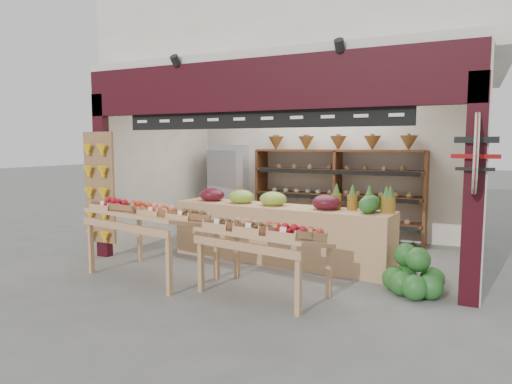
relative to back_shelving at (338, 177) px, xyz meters
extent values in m
plane|color=slate|center=(-0.38, -1.93, -1.23)|extent=(60.00, 60.00, 0.00)
cube|color=white|center=(-0.38, 0.36, 0.27)|extent=(5.76, 0.18, 3.00)
cube|color=white|center=(-3.17, -1.33, 0.27)|extent=(0.18, 3.38, 3.00)
cube|color=white|center=(2.41, -1.33, 0.27)|extent=(0.18, 3.38, 3.00)
cube|color=white|center=(-0.38, -1.33, 1.83)|extent=(5.76, 3.38, 0.12)
cube|color=white|center=(-0.38, -0.23, 2.97)|extent=(6.36, 4.60, 2.40)
cube|color=black|center=(-0.38, -2.98, 1.42)|extent=(5.70, 0.14, 0.70)
cube|color=black|center=(-3.13, -2.98, 0.10)|extent=(0.22, 0.14, 2.65)
cube|color=black|center=(2.37, -2.98, 0.10)|extent=(0.22, 0.14, 2.65)
cube|color=black|center=(-0.38, -2.95, 0.97)|extent=(4.20, 0.05, 0.26)
cylinder|color=white|center=(-0.28, -2.88, 1.22)|extent=(0.34, 0.05, 0.34)
cube|color=#946C43|center=(-3.11, -3.07, -0.08)|extent=(0.60, 0.04, 1.80)
cylinder|color=#C0F1D8|center=(2.37, -3.07, 0.52)|extent=(0.04, 0.90, 0.90)
cylinder|color=maroon|center=(2.37, -3.09, 0.52)|extent=(0.01, 0.92, 0.92)
cube|color=brown|center=(-1.62, 0.00, -0.36)|extent=(0.05, 0.54, 1.73)
cube|color=brown|center=(0.00, 0.00, -0.36)|extent=(0.05, 0.54, 1.73)
cube|color=brown|center=(1.62, 0.00, -0.36)|extent=(0.05, 0.54, 1.73)
cube|color=brown|center=(0.00, 0.00, -0.85)|extent=(3.24, 0.54, 0.04)
cube|color=brown|center=(0.00, 0.00, -0.36)|extent=(3.24, 0.54, 0.04)
cube|color=brown|center=(0.00, 0.00, 0.12)|extent=(3.24, 0.54, 0.04)
cube|color=brown|center=(0.00, 0.00, 0.50)|extent=(3.24, 0.54, 0.04)
cone|color=brown|center=(-1.30, 0.00, 0.64)|extent=(0.32, 0.32, 0.28)
cone|color=brown|center=(-0.65, 0.00, 0.64)|extent=(0.32, 0.32, 0.28)
cone|color=brown|center=(0.00, 0.00, 0.64)|extent=(0.32, 0.32, 0.28)
cone|color=brown|center=(0.65, 0.00, 0.64)|extent=(0.32, 0.32, 0.28)
cone|color=brown|center=(1.30, 0.00, 0.64)|extent=(0.32, 0.32, 0.28)
cube|color=silver|center=(-2.32, -0.09, -0.31)|extent=(0.87, 0.87, 1.84)
cube|color=beige|center=(-2.10, -1.40, -1.04)|extent=(0.51, 0.44, 0.37)
cube|color=beige|center=(-2.05, -1.40, -0.70)|extent=(0.46, 0.41, 0.31)
cube|color=#144E26|center=(-1.54, -1.34, -1.07)|extent=(0.48, 0.41, 0.31)
cube|color=beige|center=(-1.65, -0.96, -1.08)|extent=(0.44, 0.38, 0.29)
cube|color=tan|center=(-0.37, -2.10, -0.78)|extent=(3.61, 1.02, 0.89)
ellipsoid|color=#59141E|center=(-1.65, -1.98, -0.24)|extent=(0.44, 0.40, 0.24)
ellipsoid|color=#8CB23F|center=(-1.06, -2.03, -0.24)|extent=(0.44, 0.40, 0.24)
ellipsoid|color=#8CB23F|center=(-0.47, -2.09, -0.24)|extent=(0.44, 0.40, 0.24)
ellipsoid|color=#59141E|center=(0.42, -2.17, -0.24)|extent=(0.44, 0.40, 0.24)
cylinder|color=olive|center=(0.53, -2.03, -0.23)|extent=(0.15, 0.15, 0.22)
cylinder|color=olive|center=(0.78, -2.05, -0.23)|extent=(0.15, 0.15, 0.22)
cylinder|color=olive|center=(1.02, -2.08, -0.23)|extent=(0.15, 0.15, 0.22)
cylinder|color=olive|center=(1.27, -2.10, -0.23)|extent=(0.15, 0.15, 0.22)
cylinder|color=olive|center=(1.32, -2.10, -0.23)|extent=(0.15, 0.15, 0.22)
cube|color=tan|center=(-1.67, -3.59, -0.40)|extent=(1.92, 1.32, 0.25)
cube|color=tan|center=(-2.56, -3.84, -0.87)|extent=(0.07, 0.07, 0.72)
cube|color=tan|center=(-0.96, -4.18, -0.87)|extent=(0.07, 0.07, 0.72)
cube|color=tan|center=(-2.39, -2.99, -0.87)|extent=(0.07, 0.07, 0.72)
cube|color=tan|center=(-0.78, -3.33, -0.87)|extent=(0.07, 0.07, 0.72)
cube|color=tan|center=(0.07, -3.65, -0.51)|extent=(1.66, 1.11, 0.23)
cube|color=tan|center=(-0.69, -3.89, -0.92)|extent=(0.07, 0.07, 0.62)
cube|color=tan|center=(0.70, -4.14, -0.92)|extent=(0.07, 0.07, 0.62)
cube|color=tan|center=(-0.56, -3.16, -0.92)|extent=(0.07, 0.07, 0.62)
cube|color=tan|center=(0.83, -3.41, -0.92)|extent=(0.07, 0.07, 0.62)
sphere|color=#184416|center=(1.62, -2.97, -1.07)|extent=(0.31, 0.31, 0.31)
sphere|color=#184416|center=(1.95, -2.97, -1.07)|extent=(0.31, 0.31, 0.31)
sphere|color=#184416|center=(1.62, -2.64, -1.07)|extent=(0.31, 0.31, 0.31)
sphere|color=#184416|center=(1.95, -2.64, -1.07)|extent=(0.31, 0.31, 0.31)
sphere|color=#184416|center=(1.78, -2.81, -0.80)|extent=(0.31, 0.31, 0.31)
sphere|color=#184416|center=(1.78, -3.08, -1.07)|extent=(0.31, 0.31, 0.31)
sphere|color=#184416|center=(1.51, -2.81, -1.07)|extent=(0.31, 0.31, 0.31)
sphere|color=#184416|center=(1.62, -2.62, -0.80)|extent=(0.31, 0.31, 0.31)
camera|label=1|loc=(2.31, -8.65, 0.62)|focal=32.00mm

